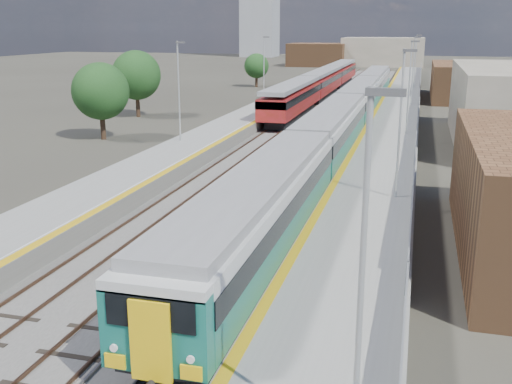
% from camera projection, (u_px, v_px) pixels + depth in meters
% --- Properties ---
extents(ground, '(320.00, 320.00, 0.00)m').
position_uv_depth(ground, '(339.00, 127.00, 58.97)').
color(ground, '#47443A').
rests_on(ground, ground).
extents(ballast_bed, '(10.50, 155.00, 0.06)m').
position_uv_depth(ballast_bed, '(320.00, 122.00, 61.86)').
color(ballast_bed, '#565451').
rests_on(ballast_bed, ground).
extents(tracks, '(8.96, 160.00, 0.17)m').
position_uv_depth(tracks, '(328.00, 119.00, 63.25)').
color(tracks, '#4C3323').
rests_on(tracks, ground).
extents(platform_right, '(4.70, 155.00, 8.52)m').
position_uv_depth(platform_right, '(395.00, 120.00, 59.82)').
color(platform_right, slate).
rests_on(platform_right, ground).
extents(platform_left, '(4.30, 155.00, 8.52)m').
position_uv_depth(platform_left, '(257.00, 115.00, 63.43)').
color(platform_left, slate).
rests_on(platform_left, ground).
extents(buildings, '(72.00, 185.50, 40.00)m').
position_uv_depth(buildings, '(314.00, 22.00, 143.13)').
color(buildings, brown).
rests_on(buildings, ground).
extents(green_train, '(2.95, 82.08, 3.25)m').
position_uv_depth(green_train, '(348.00, 112.00, 52.79)').
color(green_train, black).
rests_on(green_train, ground).
extents(red_train, '(2.93, 59.48, 3.70)m').
position_uv_depth(red_train, '(322.00, 83.00, 81.96)').
color(red_train, black).
rests_on(red_train, ground).
extents(tree_a, '(4.91, 4.91, 6.65)m').
position_uv_depth(tree_a, '(101.00, 91.00, 51.41)').
color(tree_a, '#382619').
rests_on(tree_a, ground).
extents(tree_b, '(5.28, 5.28, 7.16)m').
position_uv_depth(tree_b, '(136.00, 75.00, 64.49)').
color(tree_b, '#382619').
rests_on(tree_b, ground).
extents(tree_c, '(4.00, 4.00, 5.42)m').
position_uv_depth(tree_c, '(256.00, 66.00, 97.56)').
color(tree_c, '#382619').
rests_on(tree_c, ground).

